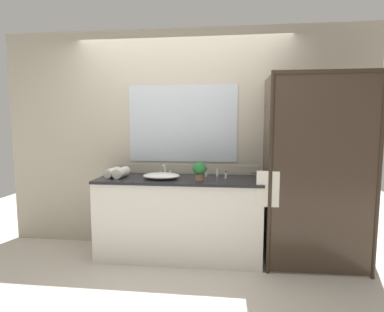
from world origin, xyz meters
name	(u,v)px	position (x,y,z in m)	size (l,w,h in m)	color
ground_plane	(179,256)	(0.00, 0.00, 0.00)	(8.00, 8.00, 0.00)	beige
wall_back_with_mirror	(183,140)	(0.00, 0.34, 1.30)	(4.40, 0.06, 2.60)	#B2A893
vanity_cabinet	(179,218)	(0.00, 0.01, 0.45)	(1.80, 0.58, 0.90)	silver
shower_enclosure	(303,173)	(1.27, -0.19, 1.02)	(1.20, 0.59, 2.00)	#2D2319
sink_basin	(161,176)	(-0.18, -0.04, 0.93)	(0.41, 0.30, 0.06)	white
faucet	(165,172)	(-0.18, 0.15, 0.94)	(0.17, 0.12, 0.14)	silver
potted_plant	(199,170)	(0.24, -0.09, 1.01)	(0.15, 0.15, 0.19)	#B77A51
amenity_bottle_shampoo	(206,173)	(0.30, 0.15, 0.94)	(0.03, 0.03, 0.09)	silver
amenity_bottle_conditioner	(217,173)	(0.42, 0.18, 0.94)	(0.03, 0.03, 0.09)	white
amenity_bottle_lotion	(226,175)	(0.52, 0.05, 0.94)	(0.03, 0.03, 0.08)	silver
rolled_towel_near_edge	(113,172)	(-0.76, 0.01, 0.95)	(0.10, 0.10, 0.23)	silver
rolled_towel_middle	(121,172)	(-0.65, -0.01, 0.95)	(0.11, 0.11, 0.24)	silver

